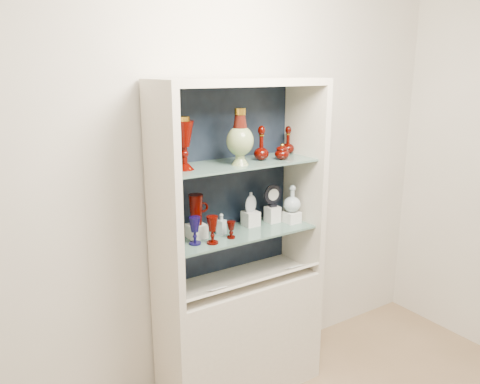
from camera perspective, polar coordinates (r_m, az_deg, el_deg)
wall_back at (r=2.86m, az=-2.39°, el=2.87°), size 3.50×0.02×2.80m
cabinet_base at (r=3.07m, az=0.00°, el=-16.95°), size 1.00×0.40×0.75m
cabinet_back_panel at (r=2.85m, az=-2.07°, el=1.30°), size 0.98×0.02×1.15m
cabinet_side_left at (r=2.48m, az=-9.37°, el=-0.96°), size 0.04×0.40×1.15m
cabinet_side_right at (r=2.98m, az=7.79°, el=1.73°), size 0.04×0.40×1.15m
cabinet_top_cap at (r=2.62m, az=0.00°, el=13.26°), size 1.00×0.40×0.04m
shelf_lower at (r=2.79m, az=-0.22°, el=-5.00°), size 0.92×0.34×0.01m
shelf_upper at (r=2.68m, az=-0.23°, el=3.48°), size 0.92×0.34×0.01m
label_ledge at (r=2.79m, az=1.25°, el=-10.86°), size 0.92×0.17×0.09m
label_card_0 at (r=2.68m, az=-2.86°, el=-11.69°), size 0.10×0.06×0.03m
label_card_1 at (r=2.97m, az=6.53°, el=-9.06°), size 0.10×0.06×0.03m
pedestal_lamp_left at (r=2.40m, az=-8.40°, el=5.24°), size 0.11×0.11×0.25m
pedestal_lamp_right at (r=2.48m, az=-6.84°, el=5.90°), size 0.11×0.11×0.28m
enamel_urn at (r=2.59m, az=0.00°, el=6.74°), size 0.15×0.15×0.31m
ruby_decanter_a at (r=2.74m, az=2.62°, el=6.24°), size 0.10×0.10×0.23m
ruby_decanter_b at (r=2.96m, az=5.88°, el=6.41°), size 0.09×0.09×0.19m
lidded_bowl at (r=2.77m, az=5.14°, el=4.96°), size 0.10×0.10×0.10m
cobalt_goblet at (r=2.59m, az=-5.54°, el=-4.72°), size 0.08×0.08×0.16m
ruby_goblet_tall at (r=2.59m, az=-3.38°, el=-4.65°), size 0.08×0.08×0.16m
ruby_goblet_small at (r=2.68m, az=-1.09°, el=-4.65°), size 0.05×0.05×0.10m
riser_ruby_pitcher at (r=2.70m, az=-5.32°, el=-4.75°), size 0.10×0.10×0.08m
ruby_pitcher at (r=2.66m, az=-5.38°, el=-2.15°), size 0.14×0.11×0.18m
clear_square_bottle at (r=2.74m, az=-2.28°, el=-3.90°), size 0.06×0.06×0.13m
riser_flat_flask at (r=2.89m, az=1.31°, el=-3.25°), size 0.09×0.09×0.09m
flat_flask at (r=2.86m, az=1.32°, el=-1.18°), size 0.10×0.05×0.13m
riser_clear_round_decanter at (r=2.97m, az=6.32°, el=-3.06°), size 0.09×0.09×0.07m
clear_round_decanter at (r=2.94m, az=6.39°, el=-0.89°), size 0.13×0.13×0.16m
riser_cameo_medallion at (r=2.97m, az=3.98°, el=-2.72°), size 0.08×0.08×0.10m
cameo_medallion at (r=2.93m, az=4.03°, el=-0.42°), size 0.13×0.05×0.15m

